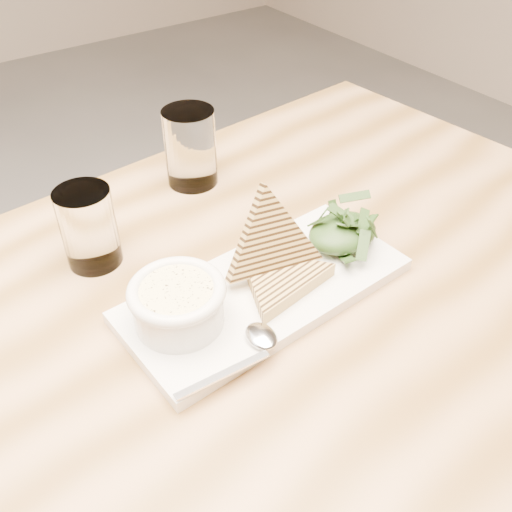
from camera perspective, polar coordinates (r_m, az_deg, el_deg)
table_top at (r=0.72m, az=0.34°, el=-5.83°), size 1.25×0.89×0.04m
table_leg_br at (r=1.44m, az=9.73°, el=0.56°), size 0.06×0.06×0.72m
platter at (r=0.71m, az=0.94°, el=-3.41°), size 0.37×0.18×0.02m
soup_bowl at (r=0.65m, az=-7.75°, el=-5.21°), size 0.10×0.10×0.04m
soup at (r=0.64m, az=-7.95°, el=-3.58°), size 0.09×0.09×0.01m
bowl_rim at (r=0.64m, az=-7.96°, el=-3.45°), size 0.11×0.11×0.01m
sandwich_flat at (r=0.70m, az=2.31°, el=-2.31°), size 0.17×0.17×0.02m
sandwich_lean at (r=0.70m, az=1.51°, el=1.49°), size 0.17×0.16×0.17m
salad_base at (r=0.77m, az=8.65°, el=2.32°), size 0.10×0.08×0.04m
arugula_pile at (r=0.76m, az=8.71°, el=2.80°), size 0.11×0.10×0.05m
spoon_bowl at (r=0.64m, az=0.52°, el=-7.99°), size 0.04×0.05×0.01m
spoon_handle at (r=0.61m, az=-3.35°, el=-11.75°), size 0.11×0.02×0.00m
glass_near at (r=0.77m, az=-16.38°, el=2.74°), size 0.07×0.07×0.11m
glass_far at (r=0.90m, az=-6.57°, el=10.73°), size 0.08×0.08×0.12m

